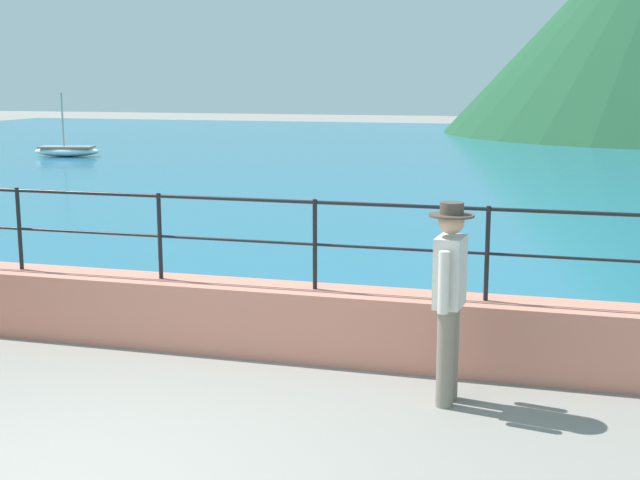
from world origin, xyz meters
name	(u,v)px	position (x,y,z in m)	size (l,w,h in m)	color
promenade_wall	(237,317)	(0.00, 3.20, 0.35)	(20.00, 0.56, 0.70)	tan
railing	(235,224)	(0.00, 3.20, 1.32)	(18.44, 0.04, 0.90)	black
lake_water	(469,157)	(0.00, 25.84, 0.03)	(64.00, 44.32, 0.06)	#236B89
person_walking	(449,293)	(2.28, 2.30, 0.98)	(0.38, 0.57, 1.75)	slate
boat_1	(67,151)	(-13.58, 21.94, 0.26)	(2.43, 1.32, 2.21)	white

